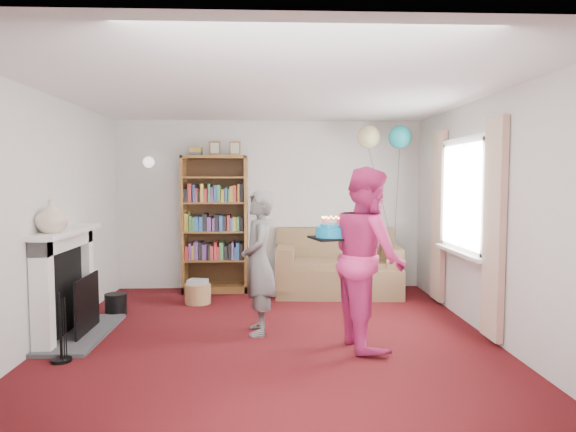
{
  "coord_description": "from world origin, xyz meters",
  "views": [
    {
      "loc": [
        -0.05,
        -5.17,
        1.65
      ],
      "look_at": [
        0.19,
        0.6,
        1.22
      ],
      "focal_mm": 32.0,
      "sensor_mm": 36.0,
      "label": 1
    }
  ],
  "objects_px": {
    "bookcase": "(215,225)",
    "person_magenta": "(368,257)",
    "sofa": "(337,269)",
    "birthday_cake": "(332,232)",
    "person_striped": "(259,262)"
  },
  "relations": [
    {
      "from": "bookcase",
      "to": "person_magenta",
      "type": "bearing_deg",
      "value": -55.67
    },
    {
      "from": "bookcase",
      "to": "person_magenta",
      "type": "distance_m",
      "value": 3.08
    },
    {
      "from": "sofa",
      "to": "birthday_cake",
      "type": "bearing_deg",
      "value": -95.03
    },
    {
      "from": "bookcase",
      "to": "birthday_cake",
      "type": "distance_m",
      "value": 2.83
    },
    {
      "from": "sofa",
      "to": "person_striped",
      "type": "distance_m",
      "value": 2.2
    },
    {
      "from": "bookcase",
      "to": "person_striped",
      "type": "xyz_separation_m",
      "value": [
        0.66,
        -2.09,
        -0.2
      ]
    },
    {
      "from": "bookcase",
      "to": "person_striped",
      "type": "distance_m",
      "value": 2.2
    },
    {
      "from": "person_striped",
      "to": "birthday_cake",
      "type": "relative_size",
      "value": 3.93
    },
    {
      "from": "bookcase",
      "to": "sofa",
      "type": "bearing_deg",
      "value": -7.48
    },
    {
      "from": "birthday_cake",
      "to": "sofa",
      "type": "bearing_deg",
      "value": 80.7
    },
    {
      "from": "bookcase",
      "to": "birthday_cake",
      "type": "bearing_deg",
      "value": -60.51
    },
    {
      "from": "person_magenta",
      "to": "birthday_cake",
      "type": "height_order",
      "value": "person_magenta"
    },
    {
      "from": "sofa",
      "to": "birthday_cake",
      "type": "relative_size",
      "value": 4.48
    },
    {
      "from": "person_striped",
      "to": "person_magenta",
      "type": "xyz_separation_m",
      "value": [
        1.07,
        -0.45,
        0.12
      ]
    },
    {
      "from": "person_striped",
      "to": "person_magenta",
      "type": "distance_m",
      "value": 1.17
    }
  ]
}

